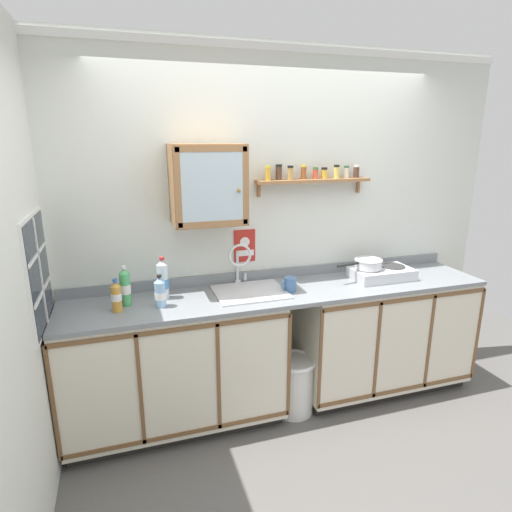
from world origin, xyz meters
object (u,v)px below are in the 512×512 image
(saucepan, at_px, (368,263))
(bottle_soda_green_2, at_px, (125,287))
(sink, at_px, (249,294))
(wall_cabinet, at_px, (208,185))
(bottle_water_blue_3, at_px, (160,293))
(mug, at_px, (290,284))
(warning_sign, at_px, (245,246))
(bottle_water_clear_1, at_px, (163,280))
(hot_plate_stove, at_px, (382,273))
(bottle_juice_amber_0, at_px, (116,297))
(trash_bin, at_px, (294,384))

(saucepan, xyz_separation_m, bottle_soda_green_2, (-1.80, 0.02, -0.01))
(sink, relative_size, wall_cabinet, 0.94)
(sink, bearing_deg, saucepan, -0.83)
(bottle_water_blue_3, bearing_deg, mug, 1.24)
(wall_cabinet, distance_m, warning_sign, 0.59)
(sink, height_order, bottle_water_clear_1, sink)
(bottle_water_clear_1, xyz_separation_m, bottle_soda_green_2, (-0.25, -0.05, -0.01))
(bottle_water_clear_1, xyz_separation_m, bottle_water_blue_3, (-0.03, -0.15, -0.04))
(saucepan, relative_size, bottle_soda_green_2, 1.48)
(hot_plate_stove, bearing_deg, bottle_water_clear_1, 176.99)
(sink, relative_size, bottle_water_clear_1, 1.70)
(bottle_water_blue_3, bearing_deg, sink, 8.65)
(sink, distance_m, bottle_water_clear_1, 0.62)
(sink, distance_m, hot_plate_stove, 1.08)
(sink, xyz_separation_m, hot_plate_stove, (1.08, -0.03, 0.06))
(mug, xyz_separation_m, warning_sign, (-0.25, 0.31, 0.23))
(bottle_juice_amber_0, relative_size, mug, 1.67)
(hot_plate_stove, distance_m, mug, 0.79)
(hot_plate_stove, bearing_deg, saucepan, 170.68)
(saucepan, bearing_deg, bottle_water_clear_1, 177.48)
(bottle_juice_amber_0, bearing_deg, mug, 0.56)
(warning_sign, bearing_deg, bottle_juice_amber_0, -160.95)
(bottle_water_clear_1, bearing_deg, sink, -5.23)
(hot_plate_stove, relative_size, warning_sign, 1.91)
(sink, bearing_deg, mug, -14.97)
(saucepan, bearing_deg, warning_sign, 164.71)
(hot_plate_stove, relative_size, bottle_water_blue_3, 2.13)
(saucepan, bearing_deg, trash_bin, -168.65)
(mug, relative_size, warning_sign, 0.52)
(bottle_juice_amber_0, xyz_separation_m, trash_bin, (1.21, -0.06, -0.82))
(bottle_water_clear_1, xyz_separation_m, trash_bin, (0.90, -0.20, -0.86))
(bottle_soda_green_2, bearing_deg, bottle_water_clear_1, 10.84)
(wall_cabinet, height_order, warning_sign, wall_cabinet)
(saucepan, height_order, warning_sign, warning_sign)
(mug, distance_m, warning_sign, 0.46)
(sink, xyz_separation_m, bottle_water_blue_3, (-0.63, -0.10, 0.12))
(wall_cabinet, bearing_deg, bottle_juice_amber_0, -165.38)
(bottle_juice_amber_0, xyz_separation_m, bottle_water_clear_1, (0.31, 0.14, 0.03))
(bottle_juice_amber_0, distance_m, trash_bin, 1.46)
(sink, bearing_deg, trash_bin, -25.10)
(trash_bin, bearing_deg, bottle_water_clear_1, 167.59)
(bottle_soda_green_2, relative_size, bottle_water_blue_3, 1.22)
(sink, distance_m, trash_bin, 0.78)
(sink, bearing_deg, warning_sign, 80.60)
(mug, height_order, wall_cabinet, wall_cabinet)
(bottle_water_clear_1, bearing_deg, wall_cabinet, 4.28)
(bottle_water_clear_1, distance_m, bottle_soda_green_2, 0.25)
(sink, height_order, hot_plate_stove, sink)
(bottle_water_clear_1, bearing_deg, bottle_water_blue_3, -103.00)
(saucepan, bearing_deg, bottle_soda_green_2, 179.34)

